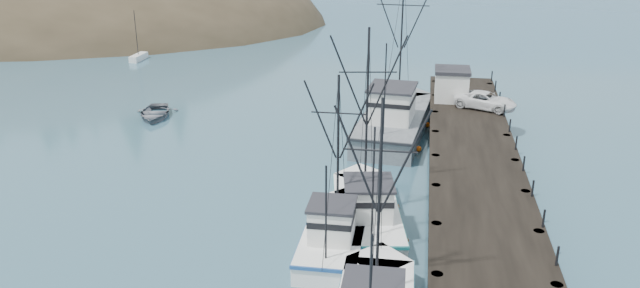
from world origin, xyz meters
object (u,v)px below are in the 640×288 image
Objects in this scene: pier at (475,162)px; trawler_mid at (335,233)px; pier_shed at (452,84)px; work_vessel at (395,119)px; pickup_truck at (485,100)px; motorboat at (155,117)px; trawler_far at (366,209)px.

trawler_mid is (-8.02, -9.84, -0.87)m from pier.
pier_shed is (6.77, 23.56, 2.60)m from trawler_mid.
pier_shed is (4.60, 3.80, 2.19)m from work_vessel.
pickup_truck reaches higher than motorboat.
work_vessel is at bearing 83.72° from trawler_mid.
pier_shed is at bearing 95.22° from pier.
trawler_mid is at bearing -60.19° from motorboat.
trawler_far is at bearing -92.78° from work_vessel.
trawler_far reaches higher than trawler_mid.
trawler_far is 2.32× the size of pickup_truck.
trawler_mid is at bearing -106.04° from pier_shed.
trawler_mid reaches higher than pier_shed.
pier_shed is at bearing 75.10° from trawler_far.
trawler_far is 3.68× the size of pier_shed.
pier is 4.45× the size of trawler_mid.
trawler_mid is 28.21m from motorboat.
trawler_mid is at bearing -96.28° from work_vessel.
trawler_far is 21.17m from pier_shed.
pickup_truck is at bearing 65.76° from trawler_far.
trawler_mid reaches higher than pier.
trawler_far is (-6.65, -6.59, -0.87)m from pier.
pier is 3.73× the size of trawler_far.
pier_shed is 0.63× the size of pickup_truck.
pier_shed reaches higher than pickup_truck.
pier is at bearing 50.82° from trawler_mid.
motorboat is (-20.87, 17.12, -0.82)m from trawler_far.
trawler_mid is 1.95× the size of pickup_truck.
pier is 12.73m from trawler_mid.
trawler_far reaches higher than pier_shed.
pier is 9.41m from trawler_far.
pickup_truck is 0.94× the size of motorboat.
trawler_mid reaches higher than motorboat.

